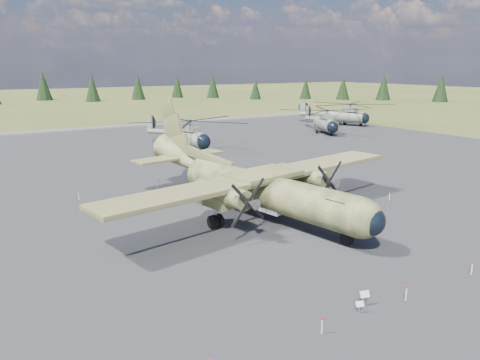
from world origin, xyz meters
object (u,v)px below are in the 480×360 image
transport_plane (254,183)px  helicopter_near (188,129)px  helicopter_mid (326,117)px  helicopter_far (348,110)px

transport_plane → helicopter_near: transport_plane is taller
transport_plane → helicopter_mid: size_ratio=1.30×
helicopter_near → helicopter_far: bearing=1.6°
transport_plane → helicopter_far: 64.75m
helicopter_near → helicopter_mid: helicopter_near is taller
transport_plane → helicopter_near: (9.12, 31.06, 0.42)m
helicopter_near → transport_plane: bearing=-117.0°
helicopter_near → helicopter_mid: size_ratio=0.99×
transport_plane → helicopter_near: 32.38m
helicopter_mid → helicopter_far: size_ratio=0.95×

